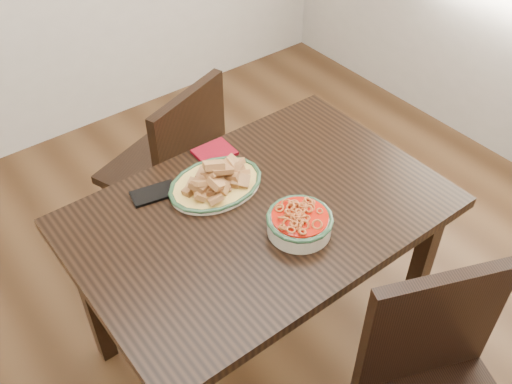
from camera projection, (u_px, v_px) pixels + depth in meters
floor at (263, 309)px, 2.49m from camera, size 3.50×3.50×0.00m
dining_table at (260, 229)px, 1.94m from camera, size 1.22×0.81×0.75m
chair_far at (173, 165)px, 2.44m from camera, size 0.54×0.54×0.89m
fish_plate at (215, 177)px, 1.92m from camera, size 0.33×0.26×0.11m
noodle_bowl at (300, 221)px, 1.77m from camera, size 0.21×0.21×0.08m
smartphone at (154, 193)px, 1.92m from camera, size 0.16×0.11×0.01m
napkin at (214, 152)px, 2.09m from camera, size 0.14×0.12×0.01m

